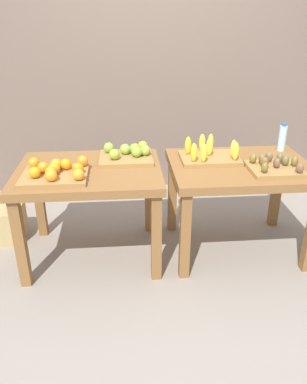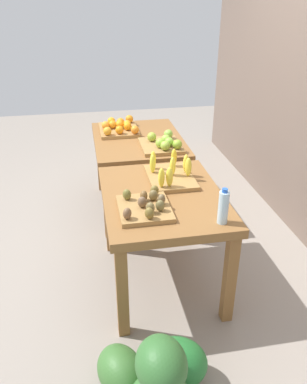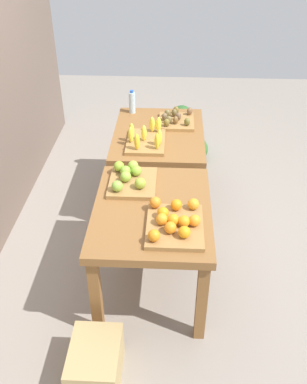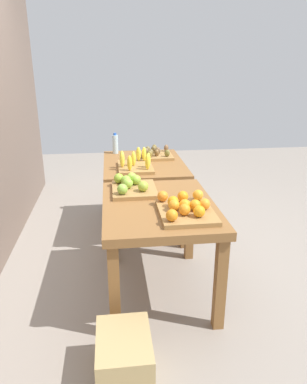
{
  "view_description": "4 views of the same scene",
  "coord_description": "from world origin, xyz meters",
  "px_view_note": "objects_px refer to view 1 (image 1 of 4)",
  "views": [
    {
      "loc": [
        -0.31,
        -2.57,
        1.74
      ],
      "look_at": [
        -0.09,
        -0.02,
        0.53
      ],
      "focal_mm": 35.56,
      "sensor_mm": 36.0,
      "label": 1
    },
    {
      "loc": [
        2.84,
        -0.49,
        1.97
      ],
      "look_at": [
        0.09,
        0.02,
        0.5
      ],
      "focal_mm": 36.85,
      "sensor_mm": 36.0,
      "label": 2
    },
    {
      "loc": [
        -2.9,
        -0.13,
        2.48
      ],
      "look_at": [
        -0.1,
        0.01,
        0.54
      ],
      "focal_mm": 40.39,
      "sensor_mm": 36.0,
      "label": 3
    },
    {
      "loc": [
        -2.94,
        0.33,
        1.69
      ],
      "look_at": [
        0.09,
        -0.04,
        0.58
      ],
      "focal_mm": 33.76,
      "sensor_mm": 36.0,
      "label": 4
    }
  ],
  "objects_px": {
    "display_table_left": "(90,182)",
    "water_bottle": "(282,138)",
    "orange_bin": "(56,172)",
    "banana_crate": "(209,154)",
    "kiwi_bin": "(274,166)",
    "display_table_right": "(239,177)",
    "apple_bin": "(128,154)"
  },
  "relations": [
    {
      "from": "display_table_right",
      "to": "water_bottle",
      "type": "height_order",
      "value": "water_bottle"
    },
    {
      "from": "display_table_left",
      "to": "water_bottle",
      "type": "height_order",
      "value": "water_bottle"
    },
    {
      "from": "kiwi_bin",
      "to": "display_table_right",
      "type": "bearing_deg",
      "value": 142.29
    },
    {
      "from": "display_table_right",
      "to": "banana_crate",
      "type": "xyz_separation_m",
      "value": [
        -0.22,
        0.1,
        0.15
      ]
    },
    {
      "from": "display_table_right",
      "to": "apple_bin",
      "type": "height_order",
      "value": "apple_bin"
    },
    {
      "from": "display_table_left",
      "to": "water_bottle",
      "type": "relative_size",
      "value": 4.63
    },
    {
      "from": "kiwi_bin",
      "to": "water_bottle",
      "type": "relative_size",
      "value": 1.6
    },
    {
      "from": "banana_crate",
      "to": "water_bottle",
      "type": "relative_size",
      "value": 1.96
    },
    {
      "from": "banana_crate",
      "to": "kiwi_bin",
      "type": "distance_m",
      "value": 0.48
    },
    {
      "from": "apple_bin",
      "to": "banana_crate",
      "type": "distance_m",
      "value": 0.62
    },
    {
      "from": "orange_bin",
      "to": "kiwi_bin",
      "type": "relative_size",
      "value": 1.26
    },
    {
      "from": "display_table_right",
      "to": "orange_bin",
      "type": "relative_size",
      "value": 2.3
    },
    {
      "from": "display_table_left",
      "to": "orange_bin",
      "type": "relative_size",
      "value": 2.3
    },
    {
      "from": "kiwi_bin",
      "to": "banana_crate",
      "type": "bearing_deg",
      "value": 148.85
    },
    {
      "from": "display_table_left",
      "to": "orange_bin",
      "type": "distance_m",
      "value": 0.29
    },
    {
      "from": "orange_bin",
      "to": "water_bottle",
      "type": "height_order",
      "value": "water_bottle"
    },
    {
      "from": "apple_bin",
      "to": "water_bottle",
      "type": "height_order",
      "value": "water_bottle"
    },
    {
      "from": "orange_bin",
      "to": "apple_bin",
      "type": "height_order",
      "value": "apple_bin"
    },
    {
      "from": "display_table_left",
      "to": "display_table_right",
      "type": "distance_m",
      "value": 1.12
    },
    {
      "from": "banana_crate",
      "to": "kiwi_bin",
      "type": "height_order",
      "value": "banana_crate"
    },
    {
      "from": "banana_crate",
      "to": "display_table_right",
      "type": "bearing_deg",
      "value": -24.4
    },
    {
      "from": "display_table_right",
      "to": "kiwi_bin",
      "type": "relative_size",
      "value": 2.89
    },
    {
      "from": "orange_bin",
      "to": "banana_crate",
      "type": "distance_m",
      "value": 1.13
    },
    {
      "from": "display_table_left",
      "to": "orange_bin",
      "type": "bearing_deg",
      "value": -143.52
    },
    {
      "from": "display_table_left",
      "to": "apple_bin",
      "type": "xyz_separation_m",
      "value": [
        0.29,
        0.17,
        0.15
      ]
    },
    {
      "from": "water_bottle",
      "to": "kiwi_bin",
      "type": "bearing_deg",
      "value": -117.04
    },
    {
      "from": "banana_crate",
      "to": "water_bottle",
      "type": "distance_m",
      "value": 0.65
    },
    {
      "from": "display_table_right",
      "to": "apple_bin",
      "type": "bearing_deg",
      "value": 168.3
    },
    {
      "from": "display_table_left",
      "to": "display_table_right",
      "type": "relative_size",
      "value": 1.0
    },
    {
      "from": "display_table_left",
      "to": "banana_crate",
      "type": "height_order",
      "value": "banana_crate"
    },
    {
      "from": "orange_bin",
      "to": "kiwi_bin",
      "type": "bearing_deg",
      "value": 0.01
    },
    {
      "from": "display_table_right",
      "to": "orange_bin",
      "type": "xyz_separation_m",
      "value": [
        -1.32,
        -0.15,
        0.15
      ]
    }
  ]
}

